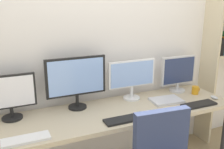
% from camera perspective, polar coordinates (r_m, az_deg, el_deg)
% --- Properties ---
extents(wall_back, '(4.86, 0.10, 2.60)m').
position_cam_1_polar(wall_back, '(2.73, -3.18, 6.21)').
color(wall_back, silver).
rests_on(wall_back, ground_plane).
extents(desk, '(2.46, 0.68, 0.74)m').
position_cam_1_polar(desk, '(2.54, 0.46, -8.95)').
color(desk, tan).
rests_on(desk, ground_plane).
extents(monitor_far_left, '(0.45, 0.18, 0.41)m').
position_cam_1_polar(monitor_far_left, '(2.44, -21.58, -4.27)').
color(monitor_far_left, black).
rests_on(monitor_far_left, desk).
extents(monitor_center_left, '(0.59, 0.18, 0.51)m').
position_cam_1_polar(monitor_center_left, '(2.51, -7.86, -1.04)').
color(monitor_center_left, black).
rests_on(monitor_center_left, desk).
extents(monitor_center_right, '(0.54, 0.18, 0.42)m').
position_cam_1_polar(monitor_center_right, '(2.74, 4.41, -0.48)').
color(monitor_center_right, silver).
rests_on(monitor_center_right, desk).
extents(monitor_far_right, '(0.44, 0.18, 0.41)m').
position_cam_1_polar(monitor_far_right, '(3.07, 14.39, 0.37)').
color(monitor_far_right, silver).
rests_on(monitor_far_right, desk).
extents(keyboard_left, '(0.36, 0.13, 0.02)m').
position_cam_1_polar(keyboard_left, '(2.13, -18.42, -13.38)').
color(keyboard_left, silver).
rests_on(keyboard_left, desk).
extents(keyboard_center, '(0.38, 0.13, 0.02)m').
position_cam_1_polar(keyboard_center, '(2.33, 2.85, -9.83)').
color(keyboard_center, black).
rests_on(keyboard_center, desk).
extents(keyboard_right, '(0.37, 0.13, 0.02)m').
position_cam_1_polar(keyboard_right, '(2.78, 18.60, -6.26)').
color(keyboard_right, black).
rests_on(keyboard_right, desk).
extents(computer_mouse, '(0.06, 0.10, 0.03)m').
position_cam_1_polar(computer_mouse, '(3.02, 21.57, -4.69)').
color(computer_mouse, silver).
rests_on(computer_mouse, desk).
extents(laptop_closed, '(0.34, 0.25, 0.02)m').
position_cam_1_polar(laptop_closed, '(2.79, 11.86, -5.59)').
color(laptop_closed, silver).
rests_on(laptop_closed, desk).
extents(coffee_mug, '(0.11, 0.08, 0.09)m').
position_cam_1_polar(coffee_mug, '(3.08, 17.88, -3.30)').
color(coffee_mug, orange).
rests_on(coffee_mug, desk).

